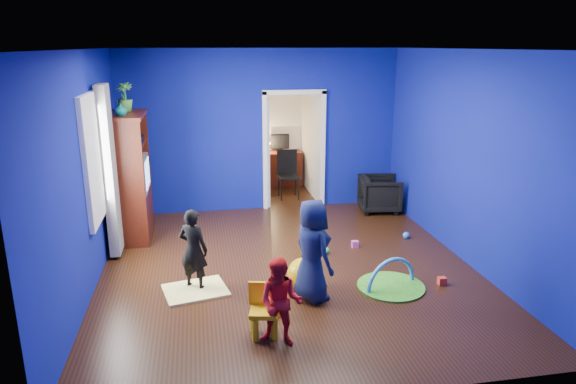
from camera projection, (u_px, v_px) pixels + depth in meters
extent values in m
cube|color=black|center=(288.00, 268.00, 7.03)|extent=(5.00, 5.50, 0.01)
cube|color=white|center=(288.00, 49.00, 6.23)|extent=(5.00, 5.50, 0.01)
cube|color=navy|center=(261.00, 131.00, 9.23)|extent=(5.00, 0.02, 2.90)
cube|color=navy|center=(350.00, 243.00, 4.03)|extent=(5.00, 0.02, 2.90)
cube|color=navy|center=(85.00, 174.00, 6.21)|extent=(0.02, 5.50, 2.90)
cube|color=navy|center=(467.00, 158.00, 7.06)|extent=(0.02, 5.50, 2.90)
imported|color=black|center=(380.00, 194.00, 9.38)|extent=(0.81, 0.79, 0.65)
imported|color=black|center=(193.00, 249.00, 6.33)|extent=(0.45, 0.41, 1.04)
imported|color=#101B3D|center=(312.00, 250.00, 6.03)|extent=(0.60, 0.71, 1.25)
imported|color=red|center=(281.00, 303.00, 5.14)|extent=(0.55, 0.49, 0.93)
imported|color=#0C5C65|center=(121.00, 110.00, 7.38)|extent=(0.18, 0.18, 0.18)
imported|color=green|center=(124.00, 97.00, 7.84)|extent=(0.30, 0.30, 0.44)
cube|color=#3B1409|center=(129.00, 177.00, 7.96)|extent=(0.58, 1.14, 1.96)
cube|color=silver|center=(132.00, 174.00, 7.96)|extent=(0.46, 0.70, 0.54)
cube|color=#F2E07A|center=(196.00, 290.00, 6.37)|extent=(0.86, 0.75, 0.03)
sphere|color=yellow|center=(304.00, 274.00, 6.38)|extent=(0.41, 0.41, 0.41)
cube|color=yellow|center=(264.00, 313.00, 5.36)|extent=(0.33, 0.33, 0.50)
cylinder|color=#389722|center=(391.00, 286.00, 6.48)|extent=(0.85, 0.85, 0.02)
torus|color=#3F8CD8|center=(391.00, 286.00, 6.48)|extent=(0.74, 0.30, 0.76)
cube|color=white|center=(91.00, 159.00, 6.52)|extent=(0.03, 0.95, 1.55)
cube|color=slate|center=(110.00, 172.00, 7.14)|extent=(0.14, 0.42, 2.40)
cube|color=white|center=(294.00, 152.00, 9.45)|extent=(1.16, 0.10, 2.10)
cube|color=#3D140A|center=(281.00, 169.00, 11.06)|extent=(0.88, 0.44, 0.75)
cube|color=black|center=(280.00, 141.00, 11.02)|extent=(0.40, 0.05, 0.32)
sphere|color=#FFD88C|center=(267.00, 143.00, 10.92)|extent=(0.14, 0.14, 0.14)
cube|color=black|center=(289.00, 176.00, 10.13)|extent=(0.40, 0.40, 0.92)
cube|color=white|center=(280.00, 91.00, 10.71)|extent=(0.88, 0.24, 0.04)
cube|color=red|center=(442.00, 281.00, 6.54)|extent=(0.10, 0.08, 0.10)
sphere|color=blue|center=(406.00, 235.00, 8.11)|extent=(0.11, 0.11, 0.11)
cube|color=orange|center=(281.00, 311.00, 5.80)|extent=(0.10, 0.08, 0.10)
sphere|color=green|center=(326.00, 250.00, 7.50)|extent=(0.11, 0.11, 0.11)
cube|color=#BD4693|center=(355.00, 244.00, 7.75)|extent=(0.10, 0.08, 0.10)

